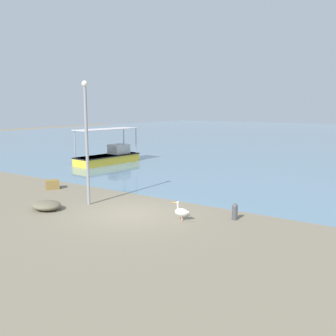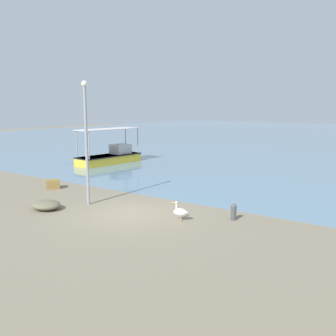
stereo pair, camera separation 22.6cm
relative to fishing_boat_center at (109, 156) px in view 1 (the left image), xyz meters
name	(u,v)px [view 1 (the left image)]	position (x,y,z in m)	size (l,w,h in m)	color
ground	(131,214)	(10.76, -10.23, -0.62)	(120.00, 120.00, 0.00)	#7D725B
fishing_boat_center	(109,156)	(0.00, 0.00, 0.00)	(2.37, 5.80, 2.82)	gold
pelican	(181,212)	(13.11, -9.84, -0.24)	(0.79, 0.42, 0.80)	#E0997A
lamp_post	(87,136)	(8.12, -10.14, 2.62)	(0.28, 0.28, 5.75)	gray
mooring_bollard	(235,211)	(14.86, -8.50, -0.25)	(0.24, 0.24, 0.69)	#47474C
net_pile	(47,205)	(7.23, -11.87, -0.41)	(1.38, 1.17, 0.41)	#69634B
cargo_crate	(52,184)	(3.89, -8.85, -0.37)	(0.73, 0.61, 0.49)	olive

